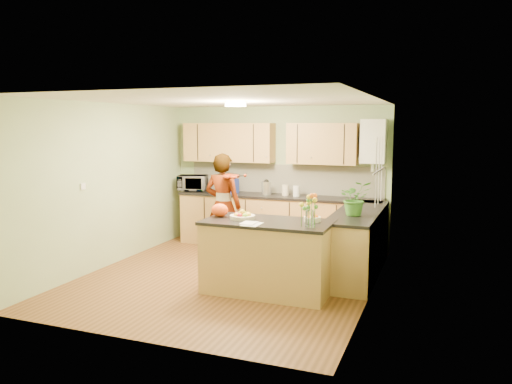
% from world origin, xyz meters
% --- Properties ---
extents(floor, '(4.50, 4.50, 0.00)m').
position_xyz_m(floor, '(0.00, 0.00, 0.00)').
color(floor, '#553518').
rests_on(floor, ground).
extents(ceiling, '(4.00, 4.50, 0.02)m').
position_xyz_m(ceiling, '(0.00, 0.00, 2.50)').
color(ceiling, silver).
rests_on(ceiling, wall_back).
extents(wall_back, '(4.00, 0.02, 2.50)m').
position_xyz_m(wall_back, '(0.00, 2.25, 1.25)').
color(wall_back, '#8FA274').
rests_on(wall_back, floor).
extents(wall_front, '(4.00, 0.02, 2.50)m').
position_xyz_m(wall_front, '(0.00, -2.25, 1.25)').
color(wall_front, '#8FA274').
rests_on(wall_front, floor).
extents(wall_left, '(0.02, 4.50, 2.50)m').
position_xyz_m(wall_left, '(-2.00, 0.00, 1.25)').
color(wall_left, '#8FA274').
rests_on(wall_left, floor).
extents(wall_right, '(0.02, 4.50, 2.50)m').
position_xyz_m(wall_right, '(2.00, 0.00, 1.25)').
color(wall_right, '#8FA274').
rests_on(wall_right, floor).
extents(back_counter, '(3.64, 0.62, 0.94)m').
position_xyz_m(back_counter, '(0.10, 1.95, 0.47)').
color(back_counter, '#AB8144').
rests_on(back_counter, floor).
extents(right_counter, '(0.62, 2.24, 0.94)m').
position_xyz_m(right_counter, '(1.70, 0.85, 0.47)').
color(right_counter, '#AB8144').
rests_on(right_counter, floor).
extents(splashback, '(3.60, 0.02, 0.52)m').
position_xyz_m(splashback, '(0.10, 2.23, 1.20)').
color(splashback, '#ECE7CD').
rests_on(splashback, back_counter).
extents(upper_cabinets, '(3.20, 0.34, 0.70)m').
position_xyz_m(upper_cabinets, '(-0.18, 2.08, 1.85)').
color(upper_cabinets, '#AB8144').
rests_on(upper_cabinets, wall_back).
extents(boiler, '(0.40, 0.30, 0.86)m').
position_xyz_m(boiler, '(1.70, 2.09, 1.90)').
color(boiler, white).
rests_on(boiler, wall_back).
extents(window_right, '(0.01, 1.30, 1.05)m').
position_xyz_m(window_right, '(1.99, 0.60, 1.55)').
color(window_right, white).
rests_on(window_right, wall_right).
extents(light_switch, '(0.02, 0.09, 0.09)m').
position_xyz_m(light_switch, '(-1.99, -0.60, 1.30)').
color(light_switch, white).
rests_on(light_switch, wall_left).
extents(ceiling_lamp, '(0.30, 0.30, 0.07)m').
position_xyz_m(ceiling_lamp, '(0.00, 0.30, 2.46)').
color(ceiling_lamp, '#FFEABF').
rests_on(ceiling_lamp, ceiling).
extents(peninsula_island, '(1.65, 0.84, 0.95)m').
position_xyz_m(peninsula_island, '(0.72, -0.36, 0.47)').
color(peninsula_island, '#AB8144').
rests_on(peninsula_island, floor).
extents(fruit_dish, '(0.33, 0.33, 0.12)m').
position_xyz_m(fruit_dish, '(0.37, -0.36, 0.99)').
color(fruit_dish, beige).
rests_on(fruit_dish, peninsula_island).
extents(orange_bowl, '(0.22, 0.22, 0.13)m').
position_xyz_m(orange_bowl, '(1.27, -0.21, 1.00)').
color(orange_bowl, beige).
rests_on(orange_bowl, peninsula_island).
extents(flower_vase, '(0.24, 0.24, 0.45)m').
position_xyz_m(flower_vase, '(1.32, -0.54, 1.24)').
color(flower_vase, silver).
rests_on(flower_vase, peninsula_island).
extents(orange_bag, '(0.29, 0.27, 0.18)m').
position_xyz_m(orange_bag, '(0.02, -0.31, 1.03)').
color(orange_bag, '#FF4E15').
rests_on(orange_bag, peninsula_island).
extents(papers, '(0.21, 0.29, 0.01)m').
position_xyz_m(papers, '(0.62, -0.66, 0.95)').
color(papers, white).
rests_on(papers, peninsula_island).
extents(violinist, '(0.65, 0.45, 1.72)m').
position_xyz_m(violinist, '(-0.52, 0.98, 0.86)').
color(violinist, tan).
rests_on(violinist, floor).
extents(violin, '(0.69, 0.60, 0.17)m').
position_xyz_m(violin, '(-0.32, 0.76, 1.38)').
color(violin, '#561605').
rests_on(violin, violinist).
extents(microwave, '(0.60, 0.48, 0.29)m').
position_xyz_m(microwave, '(-1.60, 1.97, 1.09)').
color(microwave, white).
rests_on(microwave, back_counter).
extents(blue_box, '(0.36, 0.30, 0.25)m').
position_xyz_m(blue_box, '(-0.86, 1.95, 1.07)').
color(blue_box, navy).
rests_on(blue_box, back_counter).
extents(kettle, '(0.17, 0.17, 0.32)m').
position_xyz_m(kettle, '(-0.12, 1.94, 1.07)').
color(kettle, silver).
rests_on(kettle, back_counter).
extents(jar_cream, '(0.12, 0.12, 0.19)m').
position_xyz_m(jar_cream, '(0.22, 1.99, 1.03)').
color(jar_cream, beige).
rests_on(jar_cream, back_counter).
extents(jar_white, '(0.14, 0.14, 0.18)m').
position_xyz_m(jar_white, '(0.43, 1.95, 1.03)').
color(jar_white, white).
rests_on(jar_white, back_counter).
extents(potted_plant, '(0.54, 0.51, 0.48)m').
position_xyz_m(potted_plant, '(1.70, 0.45, 1.18)').
color(potted_plant, '#3C7B29').
rests_on(potted_plant, right_counter).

